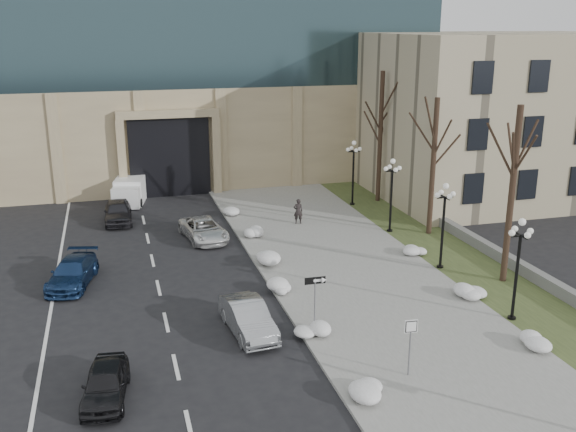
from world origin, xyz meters
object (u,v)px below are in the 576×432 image
keep_sign (411,336)px  lamppost_a (519,256)px  car_b (248,318)px  one_way_sign (319,287)px  pedestrian (298,211)px  lamppost_d (353,164)px  lamppost_b (444,214)px  car_e (118,211)px  box_truck (131,189)px  lamppost_c (392,185)px  car_a (105,383)px  car_c (73,273)px  car_d (204,229)px

keep_sign → lamppost_a: (6.55, 3.13, 1.33)m
car_b → one_way_sign: size_ratio=1.68×
pedestrian → lamppost_d: size_ratio=0.35×
lamppost_a → lamppost_d: 19.50m
lamppost_a → lamppost_d: same height
one_way_sign → lamppost_b: bearing=32.8°
one_way_sign → lamppost_d: bearing=66.4°
car_b → car_e: car_e is taller
car_e → box_truck: box_truck is taller
keep_sign → lamppost_b: (6.55, 9.63, 1.33)m
pedestrian → one_way_sign: bearing=85.2°
lamppost_c → lamppost_d: (0.00, 6.50, 0.00)m
car_a → pedestrian: pedestrian is taller
car_c → box_truck: size_ratio=0.76×
one_way_sign → lamppost_d: size_ratio=0.53×
car_c → lamppost_a: 21.33m
car_b → lamppost_d: lamppost_d is taller
keep_sign → lamppost_a: lamppost_a is taller
lamppost_a → car_b: bearing=170.0°
box_truck → one_way_sign: 25.02m
car_a → car_c: 11.23m
lamppost_a → lamppost_b: (0.00, 6.50, 0.00)m
car_a → lamppost_c: bearing=47.5°
car_c → car_d: 9.11m
car_a → box_truck: box_truck is taller
car_a → one_way_sign: size_ratio=1.43×
keep_sign → pedestrian: bearing=90.3°
car_c → lamppost_c: size_ratio=0.95×
lamppost_a → keep_sign: bearing=-154.4°
car_e → car_a: bearing=-91.6°
lamppost_d → car_d: bearing=-158.1°
car_b → car_d: 12.85m
car_b → car_c: size_ratio=0.94×
car_e → lamppost_a: (16.41, -19.96, 2.34)m
car_d → lamppost_b: lamppost_b is taller
lamppost_b → box_truck: bearing=129.0°
car_e → lamppost_b: bearing=-38.4°
lamppost_a → lamppost_c: bearing=90.0°
lamppost_a → pedestrian: bearing=107.7°
box_truck → lamppost_c: 19.81m
keep_sign → lamppost_b: bearing=60.4°
pedestrian → box_truck: size_ratio=0.28×
car_d → lamppost_d: 12.61m
car_d → keep_sign: bearing=-84.0°
car_c → lamppost_b: bearing=4.4°
lamppost_d → car_c: bearing=-152.3°
box_truck → car_d: bearing=-58.7°
lamppost_c → car_a: bearing=-140.1°
car_a → lamppost_d: size_ratio=0.76×
car_a → keep_sign: (10.83, -1.60, 1.12)m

